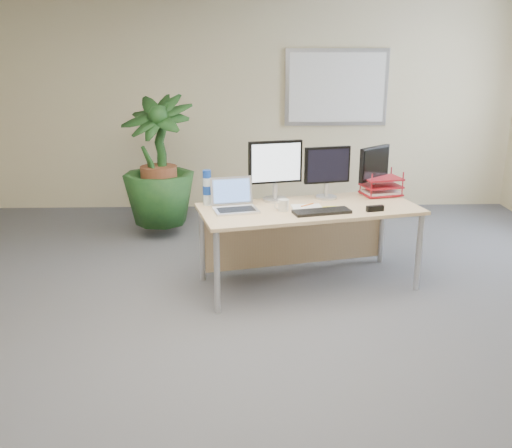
{
  "coord_description": "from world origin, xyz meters",
  "views": [
    {
      "loc": [
        -0.04,
        -3.36,
        2.05
      ],
      "look_at": [
        0.07,
        0.35,
        0.89
      ],
      "focal_mm": 40.0,
      "sensor_mm": 36.0,
      "label": 1
    }
  ],
  "objects_px": {
    "monitor_right": "(327,169)",
    "laptop": "(234,202)",
    "monitor_left": "(275,167)",
    "floor_plant": "(159,170)",
    "desk": "(305,221)"
  },
  "relations": [
    {
      "from": "monitor_right",
      "to": "laptop",
      "type": "relative_size",
      "value": 1.11
    },
    {
      "from": "monitor_left",
      "to": "laptop",
      "type": "relative_size",
      "value": 1.27
    },
    {
      "from": "monitor_right",
      "to": "floor_plant",
      "type": "bearing_deg",
      "value": 145.56
    },
    {
      "from": "floor_plant",
      "to": "monitor_right",
      "type": "distance_m",
      "value": 2.04
    },
    {
      "from": "floor_plant",
      "to": "monitor_left",
      "type": "xyz_separation_m",
      "value": [
        1.2,
        -1.22,
        0.28
      ]
    },
    {
      "from": "monitor_left",
      "to": "monitor_right",
      "type": "height_order",
      "value": "monitor_left"
    },
    {
      "from": "floor_plant",
      "to": "monitor_right",
      "type": "xyz_separation_m",
      "value": [
        1.67,
        -1.15,
        0.24
      ]
    },
    {
      "from": "monitor_left",
      "to": "monitor_right",
      "type": "distance_m",
      "value": 0.48
    },
    {
      "from": "monitor_left",
      "to": "monitor_right",
      "type": "bearing_deg",
      "value": 8.44
    },
    {
      "from": "floor_plant",
      "to": "monitor_right",
      "type": "bearing_deg",
      "value": -34.44
    },
    {
      "from": "floor_plant",
      "to": "laptop",
      "type": "relative_size",
      "value": 3.53
    },
    {
      "from": "laptop",
      "to": "floor_plant",
      "type": "bearing_deg",
      "value": 119.25
    },
    {
      "from": "desk",
      "to": "floor_plant",
      "type": "distance_m",
      "value": 1.99
    },
    {
      "from": "desk",
      "to": "monitor_right",
      "type": "relative_size",
      "value": 4.25
    },
    {
      "from": "floor_plant",
      "to": "monitor_left",
      "type": "distance_m",
      "value": 1.73
    }
  ]
}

